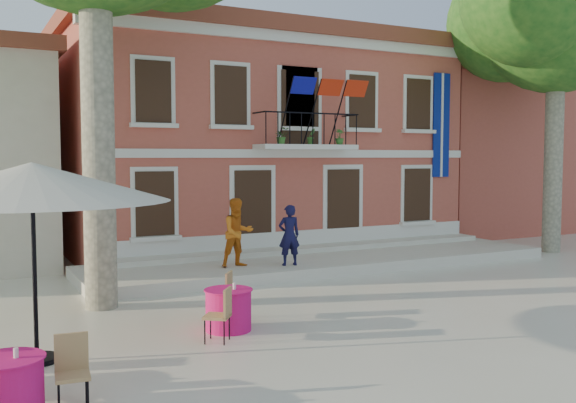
# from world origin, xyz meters

# --- Properties ---
(ground) EXTENTS (90.00, 90.00, 0.00)m
(ground) POSITION_xyz_m (0.00, 0.00, 0.00)
(ground) COLOR beige
(ground) RESTS_ON ground
(main_building) EXTENTS (13.50, 9.59, 7.50)m
(main_building) POSITION_xyz_m (2.00, 9.99, 3.78)
(main_building) COLOR #BE5444
(main_building) RESTS_ON ground
(neighbor_east) EXTENTS (9.40, 9.40, 6.40)m
(neighbor_east) POSITION_xyz_m (14.00, 11.00, 3.22)
(neighbor_east) COLOR #BE5444
(neighbor_east) RESTS_ON ground
(terrace) EXTENTS (14.00, 3.40, 0.30)m
(terrace) POSITION_xyz_m (2.00, 4.40, 0.15)
(terrace) COLOR silver
(terrace) RESTS_ON ground
(plane_tree_east) EXTENTS (5.51, 5.51, 10.83)m
(plane_tree_east) POSITION_xyz_m (10.28, 3.42, 8.00)
(plane_tree_east) COLOR #A59E84
(plane_tree_east) RESTS_ON ground
(patio_umbrella) EXTENTS (4.20, 4.20, 3.12)m
(patio_umbrella) POSITION_xyz_m (-6.47, -1.06, 2.81)
(patio_umbrella) COLOR black
(patio_umbrella) RESTS_ON ground
(pedestrian_navy) EXTENTS (0.64, 0.47, 1.63)m
(pedestrian_navy) POSITION_xyz_m (0.35, 3.50, 1.11)
(pedestrian_navy) COLOR #111037
(pedestrian_navy) RESTS_ON terrace
(pedestrian_orange) EXTENTS (0.93, 0.74, 1.82)m
(pedestrian_orange) POSITION_xyz_m (-0.96, 3.92, 1.21)
(pedestrian_orange) COLOR orange
(pedestrian_orange) RESTS_ON terrace
(cafe_table_0) EXTENTS (1.71, 1.86, 0.95)m
(cafe_table_0) POSITION_xyz_m (-7.02, -3.26, 0.43)
(cafe_table_0) COLOR #C6126A
(cafe_table_0) RESTS_ON ground
(cafe_table_1) EXTENTS (1.49, 1.78, 0.95)m
(cafe_table_1) POSITION_xyz_m (-3.12, -0.74, 0.42)
(cafe_table_1) COLOR #C6126A
(cafe_table_1) RESTS_ON ground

